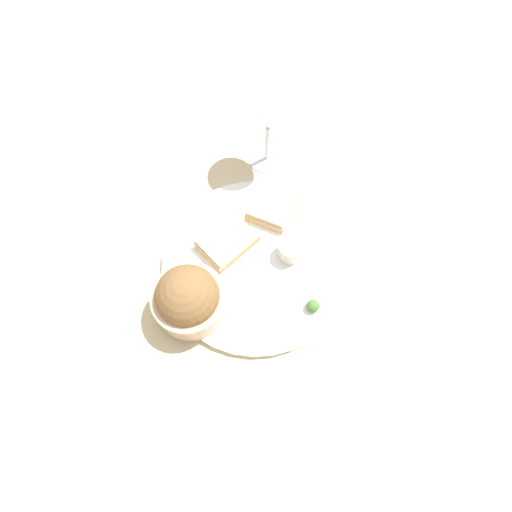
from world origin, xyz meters
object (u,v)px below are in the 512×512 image
cheese_toast_near (227,241)px  cheese_toast_far (273,204)px  salad_bowl (189,298)px  sauce_ramekin (291,249)px  wine_glass (268,115)px

cheese_toast_near → cheese_toast_far: same height
salad_bowl → sauce_ramekin: 0.20m
wine_glass → cheese_toast_near: bearing=-153.3°
sauce_ramekin → cheese_toast_far: (0.04, 0.09, -0.01)m
cheese_toast_near → salad_bowl: bearing=-158.8°
sauce_ramekin → cheese_toast_near: sauce_ramekin is taller
sauce_ramekin → salad_bowl: bearing=166.7°
salad_bowl → cheese_toast_near: bearing=21.2°
sauce_ramekin → cheese_toast_far: sauce_ramekin is taller
sauce_ramekin → cheese_toast_near: bearing=127.1°
cheese_toast_far → salad_bowl: bearing=-169.2°
sauce_ramekin → cheese_toast_far: bearing=64.3°
cheese_toast_far → wine_glass: bearing=51.5°
salad_bowl → cheese_toast_far: size_ratio=1.07×
cheese_toast_near → wine_glass: size_ratio=0.56×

